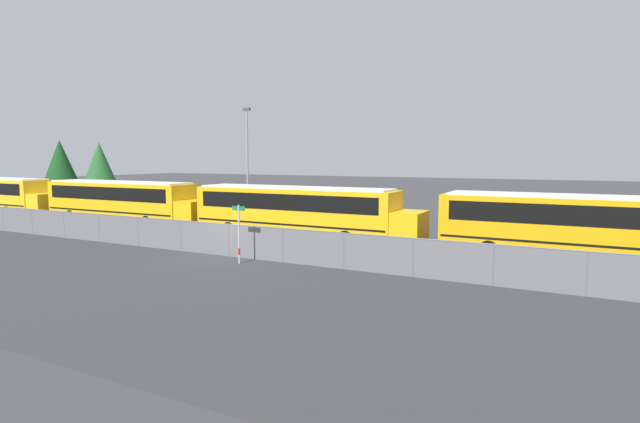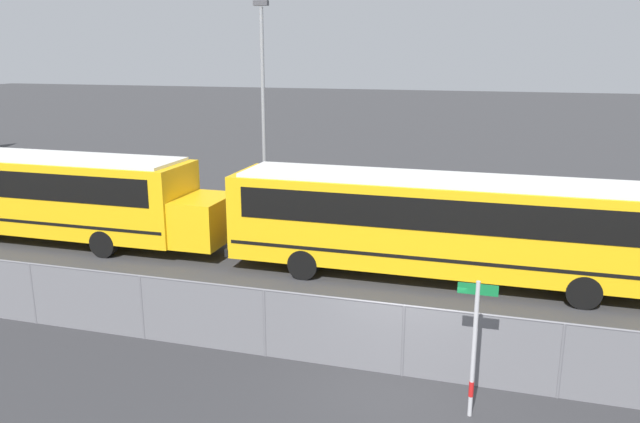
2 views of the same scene
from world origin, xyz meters
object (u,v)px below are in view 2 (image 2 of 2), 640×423
(school_bus_1, at_px, (33,190))
(street_sign, at_px, (474,346))
(light_pole, at_px, (263,99))
(school_bus_2, at_px, (452,221))

(school_bus_1, bearing_deg, street_sign, -24.67)
(school_bus_1, height_order, street_sign, school_bus_1)
(street_sign, relative_size, light_pole, 0.31)
(street_sign, bearing_deg, light_pole, 124.29)
(street_sign, bearing_deg, school_bus_1, 155.33)
(street_sign, height_order, light_pole, light_pole)
(school_bus_1, relative_size, light_pole, 1.65)
(school_bus_2, distance_m, street_sign, 7.16)
(school_bus_1, relative_size, street_sign, 5.31)
(school_bus_1, distance_m, street_sign, 17.16)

